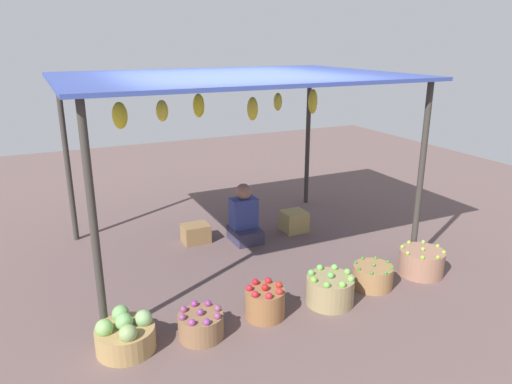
{
  "coord_description": "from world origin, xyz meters",
  "views": [
    {
      "loc": [
        -2.16,
        -5.14,
        2.55
      ],
      "look_at": [
        0.0,
        -0.61,
        0.95
      ],
      "focal_mm": 33.54,
      "sensor_mm": 36.0,
      "label": 1
    }
  ],
  "objects": [
    {
      "name": "vendor_person",
      "position": [
        0.23,
        0.23,
        0.3
      ],
      "size": [
        0.36,
        0.44,
        0.78
      ],
      "color": "#34314A",
      "rests_on": "ground"
    },
    {
      "name": "wooden_crate_near_vendor",
      "position": [
        0.99,
        0.23,
        0.14
      ],
      "size": [
        0.32,
        0.31,
        0.29
      ],
      "primitive_type": "cube",
      "color": "#9D8750",
      "rests_on": "ground"
    },
    {
      "name": "wooden_crate_stacked_rear",
      "position": [
        -0.37,
        0.46,
        0.12
      ],
      "size": [
        0.34,
        0.28,
        0.24
      ],
      "primitive_type": "cube",
      "color": "olive",
      "rests_on": "ground"
    },
    {
      "name": "basket_cabbages",
      "position": [
        -1.65,
        -1.48,
        0.14
      ],
      "size": [
        0.51,
        0.51,
        0.35
      ],
      "color": "#A17F4E",
      "rests_on": "ground"
    },
    {
      "name": "ground_plane",
      "position": [
        0.0,
        0.0,
        0.0
      ],
      "size": [
        14.0,
        14.0,
        0.0
      ],
      "primitive_type": "plane",
      "color": "brown"
    },
    {
      "name": "basket_purple_onions",
      "position": [
        -1.01,
        -1.58,
        0.12
      ],
      "size": [
        0.41,
        0.41,
        0.28
      ],
      "color": "#856041",
      "rests_on": "ground"
    },
    {
      "name": "basket_green_apples",
      "position": [
        0.36,
        -1.59,
        0.15
      ],
      "size": [
        0.48,
        0.48,
        0.34
      ],
      "color": "#968258",
      "rests_on": "ground"
    },
    {
      "name": "basket_red_apples",
      "position": [
        -0.34,
        -1.53,
        0.15
      ],
      "size": [
        0.38,
        0.38,
        0.34
      ],
      "color": "#8D5E38",
      "rests_on": "ground"
    },
    {
      "name": "market_stall_structure",
      "position": [
        -0.01,
        0.01,
        2.04
      ],
      "size": [
        3.87,
        2.76,
        2.18
      ],
      "color": "#38332D",
      "rests_on": "ground"
    },
    {
      "name": "basket_limes",
      "position": [
        1.66,
        -1.5,
        0.14
      ],
      "size": [
        0.5,
        0.5,
        0.32
      ],
      "color": "#996B55",
      "rests_on": "ground"
    },
    {
      "name": "basket_green_chilies",
      "position": [
        0.97,
        -1.51,
        0.12
      ],
      "size": [
        0.43,
        0.43,
        0.27
      ],
      "color": "#9B7147",
      "rests_on": "ground"
    }
  ]
}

